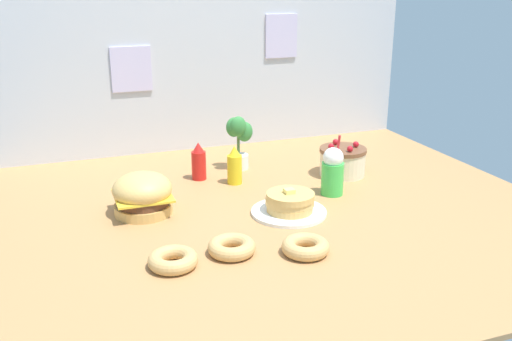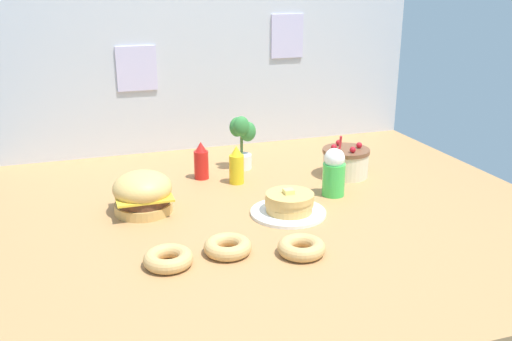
# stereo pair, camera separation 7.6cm
# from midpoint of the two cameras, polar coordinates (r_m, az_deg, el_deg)

# --- Properties ---
(ground_plane) EXTENTS (2.49, 2.15, 0.02)m
(ground_plane) POSITION_cam_midpoint_polar(r_m,az_deg,el_deg) (2.52, 0.81, -4.30)
(ground_plane) COLOR #B27F4C
(back_wall) EXTENTS (2.49, 0.04, 0.86)m
(back_wall) POSITION_cam_midpoint_polar(r_m,az_deg,el_deg) (3.38, -5.76, 9.45)
(back_wall) COLOR silver
(back_wall) RESTS_ON ground_plane
(burger) EXTENTS (0.25, 0.25, 0.18)m
(burger) POSITION_cam_midpoint_polar(r_m,az_deg,el_deg) (2.52, -12.05, -2.34)
(burger) COLOR #DBA859
(burger) RESTS_ON ground_plane
(pancake_stack) EXTENTS (0.33, 0.33, 0.11)m
(pancake_stack) POSITION_cam_midpoint_polar(r_m,az_deg,el_deg) (2.48, 2.48, -3.42)
(pancake_stack) COLOR white
(pancake_stack) RESTS_ON ground_plane
(layer_cake) EXTENTS (0.24, 0.24, 0.17)m
(layer_cake) POSITION_cam_midpoint_polar(r_m,az_deg,el_deg) (2.98, 7.85, 0.92)
(layer_cake) COLOR beige
(layer_cake) RESTS_ON ground_plane
(ketchup_bottle) EXTENTS (0.07, 0.07, 0.19)m
(ketchup_bottle) POSITION_cam_midpoint_polar(r_m,az_deg,el_deg) (2.90, -6.46, 0.82)
(ketchup_bottle) COLOR red
(ketchup_bottle) RESTS_ON ground_plane
(mustard_bottle) EXTENTS (0.07, 0.07, 0.19)m
(mustard_bottle) POSITION_cam_midpoint_polar(r_m,az_deg,el_deg) (2.83, -2.91, 0.43)
(mustard_bottle) COLOR yellow
(mustard_bottle) RESTS_ON ground_plane
(cream_soda_cup) EXTENTS (0.11, 0.11, 0.29)m
(cream_soda_cup) POSITION_cam_midpoint_polar(r_m,az_deg,el_deg) (2.69, 6.81, -0.09)
(cream_soda_cup) COLOR green
(cream_soda_cup) RESTS_ON ground_plane
(donut_pink_glaze) EXTENTS (0.18, 0.18, 0.05)m
(donut_pink_glaze) POSITION_cam_midpoint_polar(r_m,az_deg,el_deg) (2.07, -9.30, -8.72)
(donut_pink_glaze) COLOR tan
(donut_pink_glaze) RESTS_ON ground_plane
(donut_chocolate) EXTENTS (0.18, 0.18, 0.05)m
(donut_chocolate) POSITION_cam_midpoint_polar(r_m,az_deg,el_deg) (2.14, -3.46, -7.57)
(donut_chocolate) COLOR tan
(donut_chocolate) RESTS_ON ground_plane
(donut_vanilla) EXTENTS (0.18, 0.18, 0.05)m
(donut_vanilla) POSITION_cam_midpoint_polar(r_m,az_deg,el_deg) (2.15, 3.90, -7.53)
(donut_vanilla) COLOR tan
(donut_vanilla) RESTS_ON ground_plane
(potted_plant) EXTENTS (0.13, 0.12, 0.29)m
(potted_plant) POSITION_cam_midpoint_polar(r_m,az_deg,el_deg) (3.02, -2.45, 3.01)
(potted_plant) COLOR white
(potted_plant) RESTS_ON ground_plane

